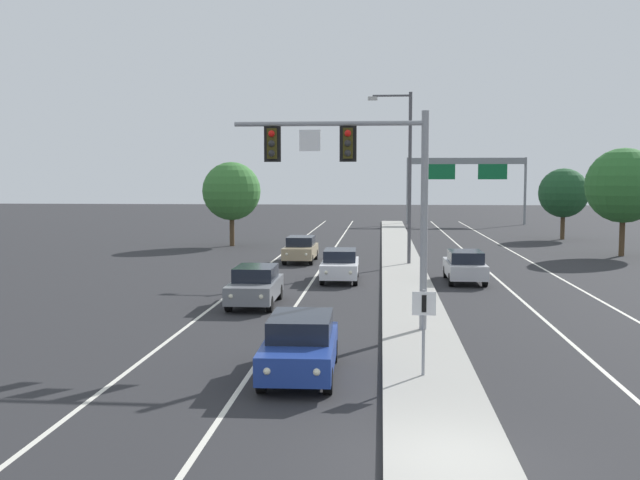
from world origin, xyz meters
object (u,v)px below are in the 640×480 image
object	(u,v)px
overhead_signal_mast	(363,174)
car_oncoming_white	(340,265)
median_sign_post	(424,320)
street_lamp_median	(406,167)
car_oncoming_tan	(301,249)
car_oncoming_grey	(255,285)
tree_far_right_c	(624,186)
car_receding_silver	(465,266)
tree_far_left_c	(232,191)
tree_far_right_b	(564,193)
car_oncoming_blue	(300,345)
highway_sign_gantry	(466,169)

from	to	relation	value
overhead_signal_mast	car_oncoming_white	distance (m)	13.05
median_sign_post	car_oncoming_white	xyz separation A→B (m)	(-3.14, 17.87, -0.77)
median_sign_post	street_lamp_median	size ratio (longest dim) A/B	0.22
street_lamp_median	car_oncoming_tan	world-z (taller)	street_lamp_median
car_oncoming_grey	tree_far_right_c	world-z (taller)	tree_far_right_c
overhead_signal_mast	car_oncoming_grey	xyz separation A→B (m)	(-4.50, 4.92, -4.47)
median_sign_post	car_receding_silver	bearing A→B (deg)	80.30
median_sign_post	tree_far_left_c	bearing A→B (deg)	109.04
street_lamp_median	car_oncoming_grey	xyz separation A→B (m)	(-6.52, -13.92, -4.97)
median_sign_post	car_oncoming_tan	distance (m)	26.61
overhead_signal_mast	car_receding_silver	size ratio (longest dim) A/B	1.61
street_lamp_median	car_oncoming_tan	bearing A→B (deg)	167.85
overhead_signal_mast	tree_far_left_c	bearing A→B (deg)	109.50
street_lamp_median	tree_far_right_c	bearing A→B (deg)	24.50
median_sign_post	car_oncoming_tan	bearing A→B (deg)	103.11
overhead_signal_mast	car_receding_silver	distance (m)	13.90
median_sign_post	tree_far_right_b	world-z (taller)	tree_far_right_b
car_oncoming_tan	tree_far_right_b	size ratio (longest dim) A/B	0.74
overhead_signal_mast	car_receding_silver	world-z (taller)	overhead_signal_mast
car_oncoming_grey	car_receding_silver	bearing A→B (deg)	38.44
car_receding_silver	tree_far_right_b	distance (m)	28.86
car_oncoming_blue	car_oncoming_tan	size ratio (longest dim) A/B	1.01
median_sign_post	car_oncoming_grey	bearing A→B (deg)	120.23
car_receding_silver	car_oncoming_tan	bearing A→B (deg)	138.92
median_sign_post	car_oncoming_blue	distance (m)	3.27
car_oncoming_white	highway_sign_gantry	distance (m)	47.93
highway_sign_gantry	tree_far_right_b	size ratio (longest dim) A/B	2.21
street_lamp_median	car_oncoming_white	distance (m)	9.01
car_oncoming_blue	car_oncoming_tan	xyz separation A→B (m)	(-2.86, 25.70, 0.00)
car_oncoming_white	tree_far_left_c	size ratio (longest dim) A/B	0.70
street_lamp_median	tree_far_left_c	size ratio (longest dim) A/B	1.56
tree_far_right_c	median_sign_post	bearing A→B (deg)	-115.50
car_oncoming_white	car_oncoming_tan	size ratio (longest dim) A/B	1.00
car_oncoming_tan	tree_far_right_c	bearing A→B (deg)	14.10
car_oncoming_blue	car_receding_silver	bearing A→B (deg)	70.63
overhead_signal_mast	highway_sign_gantry	size ratio (longest dim) A/B	0.54
car_oncoming_blue	highway_sign_gantry	world-z (taller)	highway_sign_gantry
car_oncoming_tan	median_sign_post	bearing A→B (deg)	-76.89
overhead_signal_mast	street_lamp_median	size ratio (longest dim) A/B	0.72
highway_sign_gantry	car_oncoming_blue	bearing A→B (deg)	-100.24
overhead_signal_mast	street_lamp_median	bearing A→B (deg)	83.86
car_oncoming_tan	tree_far_left_c	xyz separation A→B (m)	(-6.41, 10.16, 3.36)
overhead_signal_mast	tree_far_right_b	size ratio (longest dim) A/B	1.20
street_lamp_median	car_oncoming_blue	world-z (taller)	street_lamp_median
highway_sign_gantry	tree_far_right_b	distance (m)	20.67
car_oncoming_tan	tree_far_right_c	xyz separation A→B (m)	(20.89, 5.25, 3.86)
car_receding_silver	car_oncoming_white	bearing A→B (deg)	-179.13
tree_far_right_b	car_oncoming_tan	bearing A→B (deg)	-137.62
car_oncoming_white	car_oncoming_tan	xyz separation A→B (m)	(-2.89, 8.03, 0.00)
car_oncoming_grey	median_sign_post	bearing A→B (deg)	-59.77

